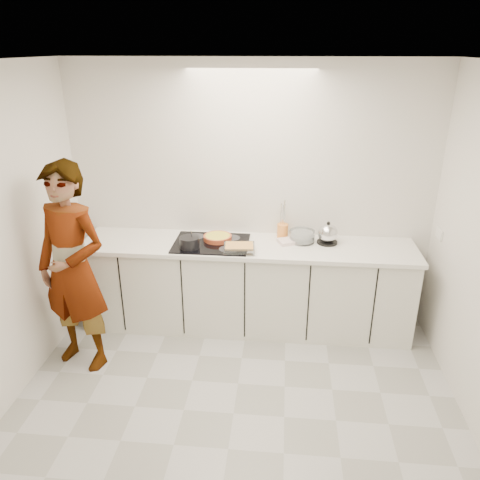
# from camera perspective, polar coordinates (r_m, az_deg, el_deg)

# --- Properties ---
(floor) EXTENTS (3.60, 3.20, 0.00)m
(floor) POSITION_cam_1_polar(r_m,az_deg,el_deg) (3.94, -0.79, -20.39)
(floor) COLOR #B3B3B3
(floor) RESTS_ON ground
(ceiling) EXTENTS (3.60, 3.20, 0.00)m
(ceiling) POSITION_cam_1_polar(r_m,az_deg,el_deg) (2.88, -1.09, 20.85)
(ceiling) COLOR white
(ceiling) RESTS_ON wall_back
(wall_back) EXTENTS (3.60, 0.00, 2.60)m
(wall_back) POSITION_cam_1_polar(r_m,az_deg,el_deg) (4.69, 1.26, 5.38)
(wall_back) COLOR silver
(wall_back) RESTS_ON ground
(wall_front) EXTENTS (3.60, 0.00, 2.60)m
(wall_front) POSITION_cam_1_polar(r_m,az_deg,el_deg) (1.91, -6.78, -24.37)
(wall_front) COLOR silver
(wall_front) RESTS_ON ground
(base_cabinets) EXTENTS (3.20, 0.58, 0.87)m
(base_cabinets) POSITION_cam_1_polar(r_m,az_deg,el_deg) (4.73, 0.88, -5.84)
(base_cabinets) COLOR silver
(base_cabinets) RESTS_ON floor
(countertop) EXTENTS (3.24, 0.64, 0.04)m
(countertop) POSITION_cam_1_polar(r_m,az_deg,el_deg) (4.53, 0.91, -0.78)
(countertop) COLOR white
(countertop) RESTS_ON base_cabinets
(hob) EXTENTS (0.72, 0.54, 0.01)m
(hob) POSITION_cam_1_polar(r_m,az_deg,el_deg) (4.54, -3.52, -0.39)
(hob) COLOR black
(hob) RESTS_ON countertop
(tart_dish) EXTENTS (0.32, 0.32, 0.05)m
(tart_dish) POSITION_cam_1_polar(r_m,az_deg,el_deg) (4.59, -2.75, 0.33)
(tart_dish) COLOR #B54827
(tart_dish) RESTS_ON hob
(saucepan) EXTENTS (0.23, 0.23, 0.18)m
(saucepan) POSITION_cam_1_polar(r_m,az_deg,el_deg) (4.42, -6.17, -0.30)
(saucepan) COLOR black
(saucepan) RESTS_ON hob
(baking_dish) EXTENTS (0.30, 0.24, 0.06)m
(baking_dish) POSITION_cam_1_polar(r_m,az_deg,el_deg) (4.34, -0.09, -0.92)
(baking_dish) COLOR silver
(baking_dish) RESTS_ON hob
(mixing_bowl) EXTENTS (0.26, 0.26, 0.11)m
(mixing_bowl) POSITION_cam_1_polar(r_m,az_deg,el_deg) (4.61, 7.57, 0.41)
(mixing_bowl) COLOR silver
(mixing_bowl) RESTS_ON countertop
(tea_towel) EXTENTS (0.25, 0.22, 0.03)m
(tea_towel) POSITION_cam_1_polar(r_m,az_deg,el_deg) (4.58, 6.02, -0.15)
(tea_towel) COLOR white
(tea_towel) RESTS_ON countertop
(kettle) EXTENTS (0.25, 0.25, 0.22)m
(kettle) POSITION_cam_1_polar(r_m,az_deg,el_deg) (4.59, 10.64, 0.71)
(kettle) COLOR black
(kettle) RESTS_ON countertop
(utensil_crock) EXTENTS (0.11, 0.11, 0.14)m
(utensil_crock) POSITION_cam_1_polar(r_m,az_deg,el_deg) (4.68, 5.21, 1.12)
(utensil_crock) COLOR orange
(utensil_crock) RESTS_ON countertop
(cook) EXTENTS (0.78, 0.62, 1.86)m
(cook) POSITION_cam_1_polar(r_m,az_deg,el_deg) (4.23, -19.71, -3.38)
(cook) COLOR silver
(cook) RESTS_ON floor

